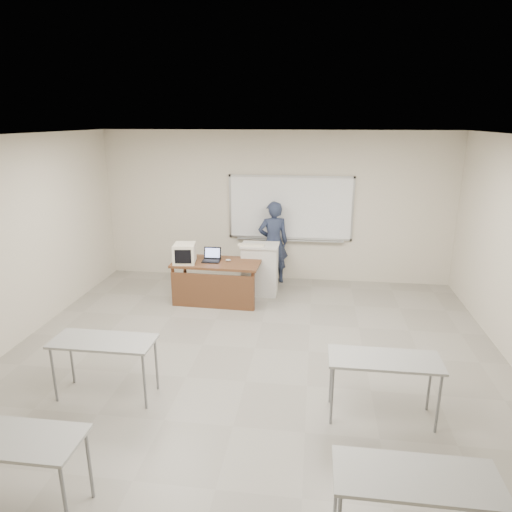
# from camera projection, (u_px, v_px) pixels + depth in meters

# --- Properties ---
(floor) EXTENTS (7.00, 8.00, 0.01)m
(floor) POSITION_uv_depth(u_px,v_px,m) (246.00, 382.00, 5.79)
(floor) COLOR gray
(floor) RESTS_ON ground
(whiteboard) EXTENTS (2.48, 0.10, 1.31)m
(whiteboard) POSITION_uv_depth(u_px,v_px,m) (290.00, 209.00, 9.09)
(whiteboard) COLOR white
(whiteboard) RESTS_ON floor
(student_desks) EXTENTS (4.40, 2.20, 0.73)m
(student_desks) POSITION_uv_depth(u_px,v_px,m) (223.00, 398.00, 4.32)
(student_desks) COLOR gray
(student_desks) RESTS_ON floor
(instructor_desk) EXTENTS (1.55, 0.78, 0.75)m
(instructor_desk) POSITION_uv_depth(u_px,v_px,m) (216.00, 274.00, 8.11)
(instructor_desk) COLOR brown
(instructor_desk) RESTS_ON floor
(podium) EXTENTS (0.69, 0.51, 0.97)m
(podium) POSITION_uv_depth(u_px,v_px,m) (260.00, 269.00, 8.59)
(podium) COLOR silver
(podium) RESTS_ON floor
(crt_monitor) EXTENTS (0.38, 0.42, 0.36)m
(crt_monitor) POSITION_uv_depth(u_px,v_px,m) (185.00, 253.00, 8.06)
(crt_monitor) COLOR beige
(crt_monitor) RESTS_ON instructor_desk
(laptop) EXTENTS (0.31, 0.29, 0.23)m
(laptop) POSITION_uv_depth(u_px,v_px,m) (212.00, 258.00, 8.19)
(laptop) COLOR black
(laptop) RESTS_ON instructor_desk
(mouse) EXTENTS (0.11, 0.09, 0.04)m
(mouse) POSITION_uv_depth(u_px,v_px,m) (228.00, 260.00, 8.17)
(mouse) COLOR #B6BBBF
(mouse) RESTS_ON instructor_desk
(keyboard) EXTENTS (0.48, 0.16, 0.03)m
(keyboard) POSITION_uv_depth(u_px,v_px,m) (251.00, 245.00, 8.35)
(keyboard) COLOR beige
(keyboard) RESTS_ON podium
(presenter) EXTENTS (0.69, 0.54, 1.66)m
(presenter) POSITION_uv_depth(u_px,v_px,m) (273.00, 242.00, 9.10)
(presenter) COLOR black
(presenter) RESTS_ON floor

